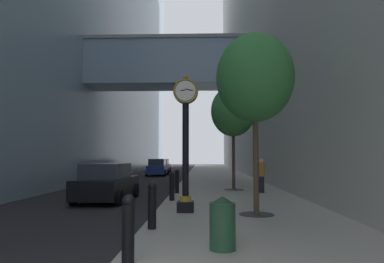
{
  "coord_description": "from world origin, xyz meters",
  "views": [
    {
      "loc": [
        1.61,
        -4.12,
        1.99
      ],
      "look_at": [
        0.9,
        19.07,
        3.6
      ],
      "focal_mm": 33.2,
      "sensor_mm": 36.0,
      "label": 1
    }
  ],
  "objects_px": {
    "trash_bin": "(223,222)",
    "car_black_far": "(107,183)",
    "pedestrian_walking": "(262,174)",
    "car_red_mid": "(162,166)",
    "bollard_second": "(152,204)",
    "car_blue_near": "(158,168)",
    "bollard_fifth": "(177,181)",
    "street_tree_mid_near": "(233,111)",
    "street_clock": "(186,136)",
    "bollard_fourth": "(172,186)",
    "street_tree_near": "(255,78)",
    "bollard_nearest": "(128,227)"
  },
  "relations": [
    {
      "from": "trash_bin",
      "to": "street_tree_mid_near",
      "type": "bearing_deg",
      "value": 84.08
    },
    {
      "from": "bollard_second",
      "to": "street_tree_mid_near",
      "type": "relative_size",
      "value": 0.2
    },
    {
      "from": "bollard_fourth",
      "to": "car_red_mid",
      "type": "xyz_separation_m",
      "value": [
        -3.62,
        27.59,
        0.05
      ]
    },
    {
      "from": "bollard_fourth",
      "to": "car_blue_near",
      "type": "xyz_separation_m",
      "value": [
        -3.3,
        21.13,
        0.07
      ]
    },
    {
      "from": "bollard_fifth",
      "to": "car_blue_near",
      "type": "relative_size",
      "value": 0.29
    },
    {
      "from": "pedestrian_walking",
      "to": "bollard_second",
      "type": "bearing_deg",
      "value": -115.19
    },
    {
      "from": "trash_bin",
      "to": "car_black_far",
      "type": "xyz_separation_m",
      "value": [
        -4.65,
        8.61,
        0.13
      ]
    },
    {
      "from": "bollard_fourth",
      "to": "bollard_fifth",
      "type": "bearing_deg",
      "value": 90.0
    },
    {
      "from": "trash_bin",
      "to": "bollard_second",
      "type": "bearing_deg",
      "value": 130.69
    },
    {
      "from": "trash_bin",
      "to": "pedestrian_walking",
      "type": "bearing_deg",
      "value": 76.82
    },
    {
      "from": "bollard_fifth",
      "to": "street_tree_mid_near",
      "type": "distance_m",
      "value": 5.15
    },
    {
      "from": "car_black_far",
      "to": "car_blue_near",
      "type": "bearing_deg",
      "value": 90.94
    },
    {
      "from": "trash_bin",
      "to": "street_clock",
      "type": "bearing_deg",
      "value": 101.59
    },
    {
      "from": "bollard_second",
      "to": "car_black_far",
      "type": "bearing_deg",
      "value": 114.06
    },
    {
      "from": "street_clock",
      "to": "street_tree_near",
      "type": "xyz_separation_m",
      "value": [
        2.27,
        -0.47,
        1.84
      ]
    },
    {
      "from": "pedestrian_walking",
      "to": "car_blue_near",
      "type": "relative_size",
      "value": 0.42
    },
    {
      "from": "bollard_second",
      "to": "bollard_fifth",
      "type": "relative_size",
      "value": 1.0
    },
    {
      "from": "car_black_far",
      "to": "street_clock",
      "type": "bearing_deg",
      "value": -46.52
    },
    {
      "from": "trash_bin",
      "to": "car_black_far",
      "type": "distance_m",
      "value": 9.78
    },
    {
      "from": "street_clock",
      "to": "trash_bin",
      "type": "relative_size",
      "value": 4.39
    },
    {
      "from": "pedestrian_walking",
      "to": "car_blue_near",
      "type": "bearing_deg",
      "value": 113.0
    },
    {
      "from": "bollard_second",
      "to": "car_blue_near",
      "type": "distance_m",
      "value": 27.13
    },
    {
      "from": "bollard_fifth",
      "to": "street_tree_near",
      "type": "bearing_deg",
      "value": -65.01
    },
    {
      "from": "street_clock",
      "to": "car_black_far",
      "type": "height_order",
      "value": "street_clock"
    },
    {
      "from": "bollard_fourth",
      "to": "trash_bin",
      "type": "relative_size",
      "value": 1.13
    },
    {
      "from": "pedestrian_walking",
      "to": "bollard_fifth",
      "type": "bearing_deg",
      "value": -174.88
    },
    {
      "from": "bollard_fourth",
      "to": "car_black_far",
      "type": "distance_m",
      "value": 3.08
    },
    {
      "from": "bollard_nearest",
      "to": "street_tree_near",
      "type": "distance_m",
      "value": 7.07
    },
    {
      "from": "trash_bin",
      "to": "pedestrian_walking",
      "type": "distance_m",
      "value": 11.36
    },
    {
      "from": "street_tree_near",
      "to": "street_clock",
      "type": "bearing_deg",
      "value": 168.33
    },
    {
      "from": "trash_bin",
      "to": "car_blue_near",
      "type": "relative_size",
      "value": 0.26
    },
    {
      "from": "street_tree_mid_near",
      "to": "car_red_mid",
      "type": "bearing_deg",
      "value": 106.2
    },
    {
      "from": "bollard_fourth",
      "to": "car_black_far",
      "type": "xyz_separation_m",
      "value": [
        -2.97,
        0.84,
        0.05
      ]
    },
    {
      "from": "car_blue_near",
      "to": "car_black_far",
      "type": "xyz_separation_m",
      "value": [
        0.33,
        -20.29,
        -0.01
      ]
    },
    {
      "from": "bollard_nearest",
      "to": "street_tree_mid_near",
      "type": "distance_m",
      "value": 14.34
    },
    {
      "from": "car_red_mid",
      "to": "trash_bin",
      "type": "bearing_deg",
      "value": -81.46
    },
    {
      "from": "street_tree_mid_near",
      "to": "car_red_mid",
      "type": "relative_size",
      "value": 1.43
    },
    {
      "from": "pedestrian_walking",
      "to": "car_blue_near",
      "type": "distance_m",
      "value": 19.38
    },
    {
      "from": "bollard_fourth",
      "to": "street_tree_mid_near",
      "type": "xyz_separation_m",
      "value": [
        2.99,
        4.82,
        3.72
      ]
    },
    {
      "from": "car_blue_near",
      "to": "street_tree_near",
      "type": "bearing_deg",
      "value": -75.68
    },
    {
      "from": "bollard_nearest",
      "to": "bollard_fourth",
      "type": "height_order",
      "value": "same"
    },
    {
      "from": "bollard_second",
      "to": "bollard_fifth",
      "type": "distance_m",
      "value": 8.71
    },
    {
      "from": "bollard_fourth",
      "to": "car_black_far",
      "type": "bearing_deg",
      "value": 164.22
    },
    {
      "from": "street_clock",
      "to": "trash_bin",
      "type": "bearing_deg",
      "value": -78.41
    },
    {
      "from": "street_tree_near",
      "to": "car_blue_near",
      "type": "relative_size",
      "value": 1.43
    },
    {
      "from": "street_clock",
      "to": "bollard_fourth",
      "type": "height_order",
      "value": "street_clock"
    },
    {
      "from": "pedestrian_walking",
      "to": "car_black_far",
      "type": "bearing_deg",
      "value": -161.33
    },
    {
      "from": "trash_bin",
      "to": "car_black_far",
      "type": "height_order",
      "value": "car_black_far"
    },
    {
      "from": "pedestrian_walking",
      "to": "car_red_mid",
      "type": "distance_m",
      "value": 25.55
    },
    {
      "from": "bollard_fifth",
      "to": "street_tree_mid_near",
      "type": "bearing_deg",
      "value": 32.61
    }
  ]
}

